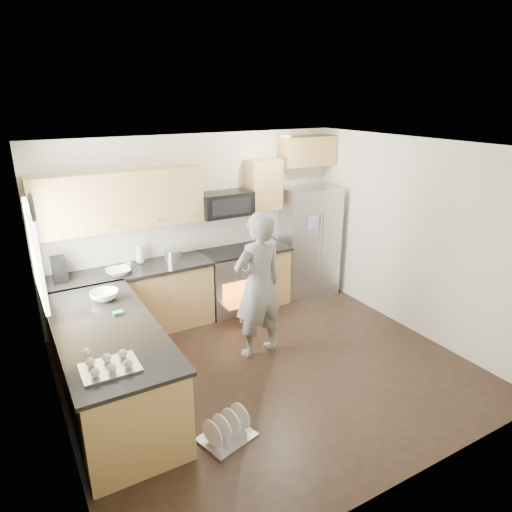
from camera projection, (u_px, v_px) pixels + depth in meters
ground at (269, 369)px, 5.45m from camera, size 4.50×4.50×0.00m
room_shell at (266, 235)px, 4.89m from camera, size 4.54×4.04×2.62m
back_cabinet_run at (167, 259)px, 6.28m from camera, size 4.45×0.64×2.50m
peninsula at (111, 367)px, 4.68m from camera, size 0.96×2.36×1.02m
stove_range at (230, 267)px, 6.77m from camera, size 0.76×0.97×1.79m
refrigerator at (308, 241)px, 7.38m from camera, size 0.95×0.80×1.74m
person at (258, 286)px, 5.50m from camera, size 0.71×0.49×1.84m
dish_rack at (227, 432)px, 4.33m from camera, size 0.57×0.50×0.30m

